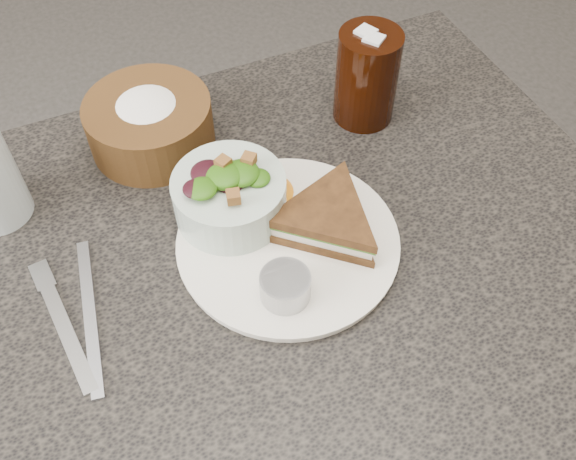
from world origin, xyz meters
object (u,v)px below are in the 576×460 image
(sandwich, at_px, (327,219))
(cola_glass, at_px, (367,73))
(dining_table, at_px, (253,397))
(dinner_plate, at_px, (288,242))
(bread_basket, at_px, (149,117))
(dressing_ramekin, at_px, (285,287))
(salad_bowl, at_px, (229,191))

(sandwich, height_order, cola_glass, cola_glass)
(dining_table, xyz_separation_m, cola_glass, (0.26, 0.18, 0.45))
(dinner_plate, relative_size, cola_glass, 1.82)
(bread_basket, relative_size, cola_glass, 1.16)
(dining_table, height_order, dressing_ramekin, dressing_ramekin)
(sandwich, bearing_deg, salad_bowl, -176.16)
(dining_table, distance_m, sandwich, 0.42)
(cola_glass, bearing_deg, bread_basket, 167.38)
(dining_table, height_order, sandwich, sandwich)
(bread_basket, height_order, cola_glass, cola_glass)
(cola_glass, bearing_deg, dinner_plate, -138.58)
(dinner_plate, xyz_separation_m, salad_bowl, (-0.05, 0.07, 0.05))
(sandwich, xyz_separation_m, bread_basket, (-0.14, 0.24, 0.02))
(dinner_plate, bearing_deg, cola_glass, 41.42)
(dining_table, xyz_separation_m, salad_bowl, (0.02, 0.07, 0.43))
(dinner_plate, relative_size, dressing_ramekin, 4.64)
(dinner_plate, relative_size, bread_basket, 1.57)
(dining_table, height_order, salad_bowl, salad_bowl)
(dining_table, distance_m, salad_bowl, 0.43)
(sandwich, relative_size, dressing_ramekin, 2.77)
(dining_table, relative_size, bread_basket, 5.97)
(sandwich, xyz_separation_m, salad_bowl, (-0.09, 0.07, 0.02))
(dressing_ramekin, bearing_deg, sandwich, 37.65)
(dining_table, relative_size, dinner_plate, 3.79)
(sandwich, height_order, dressing_ramekin, sandwich)
(salad_bowl, xyz_separation_m, cola_glass, (0.24, 0.10, 0.02))
(dining_table, bearing_deg, sandwich, -0.18)
(sandwich, relative_size, salad_bowl, 1.15)
(dining_table, xyz_separation_m, sandwich, (0.11, -0.00, 0.41))
(salad_bowl, xyz_separation_m, bread_basket, (-0.05, 0.17, -0.00))
(sandwich, relative_size, bread_basket, 0.94)
(dining_table, distance_m, dressing_ramekin, 0.41)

